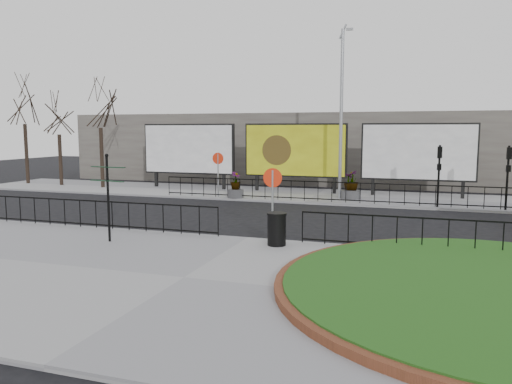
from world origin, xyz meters
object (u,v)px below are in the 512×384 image
at_px(planter_c, 353,187).
at_px(litter_bin, 277,229).
at_px(lamp_post, 341,111).
at_px(planter_b, 349,189).
at_px(billboard_mid, 295,151).
at_px(planter_a, 236,188).
at_px(fingerpost_sign, 108,189).

bearing_deg(planter_c, litter_bin, -94.47).
bearing_deg(lamp_post, planter_b, -0.00).
xyz_separation_m(billboard_mid, litter_bin, (2.77, -13.82, -1.94)).
bearing_deg(litter_bin, planter_a, 117.08).
bearing_deg(planter_c, planter_a, -165.46).
height_order(billboard_mid, planter_c, billboard_mid).
relative_size(billboard_mid, planter_b, 4.45).
bearing_deg(fingerpost_sign, lamp_post, 77.08).
relative_size(fingerpost_sign, litter_bin, 2.76).
distance_m(fingerpost_sign, litter_bin, 5.75).
bearing_deg(fingerpost_sign, billboard_mid, 90.51).
xyz_separation_m(billboard_mid, fingerpost_sign, (-2.71, -15.02, -0.70)).
distance_m(fingerpost_sign, planter_c, 14.59).
distance_m(fingerpost_sign, planter_a, 11.52).
height_order(billboard_mid, lamp_post, lamp_post).
height_order(fingerpost_sign, litter_bin, fingerpost_sign).
bearing_deg(planter_b, litter_bin, -93.51).
bearing_deg(planter_a, fingerpost_sign, -91.24).
height_order(litter_bin, planter_b, planter_b).
bearing_deg(planter_b, lamp_post, 180.00).
height_order(lamp_post, planter_c, lamp_post).
bearing_deg(billboard_mid, planter_a, -124.64).
relative_size(litter_bin, planter_a, 0.74).
bearing_deg(billboard_mid, lamp_post, -33.25).
relative_size(fingerpost_sign, planter_c, 1.91).
distance_m(billboard_mid, lamp_post, 4.23).
relative_size(litter_bin, planter_b, 0.77).
distance_m(lamp_post, planter_a, 7.06).
relative_size(billboard_mid, lamp_post, 0.67).
xyz_separation_m(planter_a, planter_b, (5.97, 1.60, -0.01)).
height_order(billboard_mid, planter_b, billboard_mid).
relative_size(lamp_post, litter_bin, 8.64).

